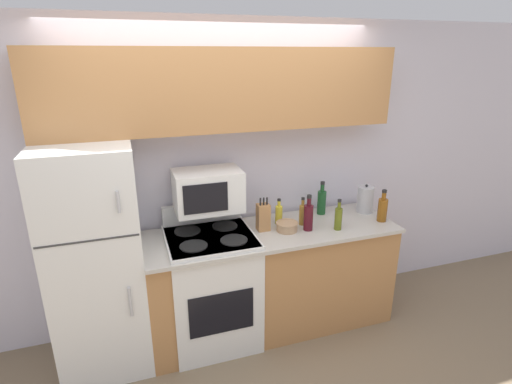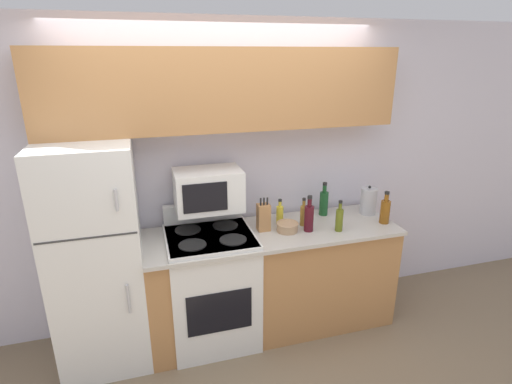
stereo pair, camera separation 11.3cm
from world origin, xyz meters
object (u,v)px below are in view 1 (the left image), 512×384
Objects in this scene: bottle_wine_green at (322,201)px; bottle_whiskey at (382,209)px; bottle_olive_oil at (338,218)px; refrigerator at (97,261)px; bottle_cooking_spray at (279,214)px; bowl at (287,226)px; kettle at (365,199)px; bottle_wine_red at (308,216)px; bottle_vinegar at (302,214)px; knife_block at (263,217)px; stove at (212,287)px; microwave at (208,190)px.

bottle_wine_green reaches higher than bottle_whiskey.
bottle_wine_green reaches higher than bottle_olive_oil.
refrigerator reaches higher than bottle_cooking_spray.
bottle_whiskey is at bearing -4.85° from bowl.
kettle is at bearing 31.80° from bottle_olive_oil.
bottle_wine_red is at bearing 177.18° from bottle_whiskey.
bottle_cooking_spray is at bearing 132.01° from bottle_wine_red.
bottle_vinegar is (-0.68, 0.15, -0.02)m from bottle_whiskey.
bottle_wine_green reaches higher than knife_block.
stove is 3.68× the size of bottle_wine_green.
refrigerator is 1.45m from bottle_cooking_spray.
microwave reaches higher than bowl.
stove is 0.79m from microwave.
bottle_cooking_spray is 0.89m from bottle_whiskey.
microwave is 1.98× the size of kettle.
bottle_whiskey is (0.68, -0.03, -0.01)m from bottle_wine_red.
bottle_wine_red is 0.68m from bottle_whiskey.
microwave is 0.65m from bottle_cooking_spray.
bottle_whiskey reaches higher than bottle_cooking_spray.
microwave reaches higher than bottle_wine_green.
bowl is 0.82× the size of bottle_cooking_spray.
bottle_whiskey is at bearing 4.56° from bottle_olive_oil.
bottle_olive_oil reaches higher than stove.
refrigerator reaches higher than stove.
bottle_wine_red is (0.79, -0.09, 0.55)m from stove.
bottle_wine_green is 1.15× the size of bottle_olive_oil.
bottle_cooking_spray is 0.83m from kettle.
bowl is at bearing -155.91° from bottle_vinegar.
stove is 0.81m from bottle_cooking_spray.
bowl is at bearing -16.87° from microwave.
bottle_vinegar is at bearing 141.88° from bottle_olive_oil.
microwave is at bearing 166.23° from knife_block.
refrigerator reaches higher than bottle_olive_oil.
microwave is 1.73× the size of bottle_wine_red.
stove is 1.57m from bottle_whiskey.
bottle_wine_green is at bearing 31.89° from bottle_vinegar.
bottle_olive_oil is 0.30m from bottle_vinegar.
bottle_cooking_spray is at bearing 147.20° from bottle_olive_oil.
bottle_cooking_spray is at bearing 155.23° from bottle_vinegar.
microwave is at bearing 170.05° from bottle_whiskey.
refrigerator reaches higher than microwave.
bowl is (0.18, -0.08, -0.07)m from knife_block.
microwave is 2.16× the size of bottle_vinegar.
bottle_cooking_spray is (0.17, 0.08, -0.03)m from knife_block.
knife_block is at bearing 162.27° from bottle_olive_oil.
bottle_olive_oil is 0.93× the size of bottle_whiskey.
refrigerator reaches higher than bottle_vinegar.
bottle_olive_oil is 0.44m from bottle_whiskey.
knife_block is 1.27× the size of bottle_cooking_spray.
microwave is 0.82m from bottle_vinegar.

